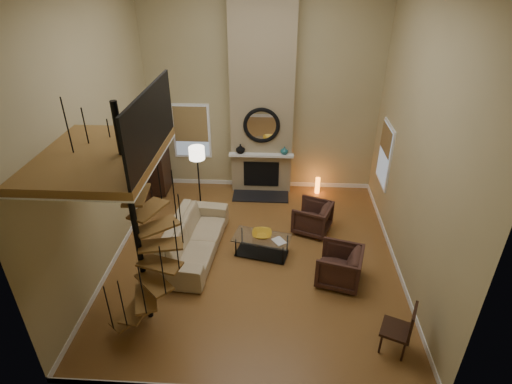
# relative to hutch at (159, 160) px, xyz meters

# --- Properties ---
(ground) EXTENTS (6.00, 6.50, 0.01)m
(ground) POSITION_rel_hutch_xyz_m (2.74, -2.76, -0.95)
(ground) COLOR #9E6B33
(ground) RESTS_ON ground
(back_wall) EXTENTS (6.00, 0.02, 5.50)m
(back_wall) POSITION_rel_hutch_xyz_m (2.74, 0.49, 1.80)
(back_wall) COLOR tan
(back_wall) RESTS_ON ground
(front_wall) EXTENTS (6.00, 0.02, 5.50)m
(front_wall) POSITION_rel_hutch_xyz_m (2.74, -6.01, 1.80)
(front_wall) COLOR tan
(front_wall) RESTS_ON ground
(left_wall) EXTENTS (0.02, 6.50, 5.50)m
(left_wall) POSITION_rel_hutch_xyz_m (-0.26, -2.76, 1.80)
(left_wall) COLOR tan
(left_wall) RESTS_ON ground
(right_wall) EXTENTS (0.02, 6.50, 5.50)m
(right_wall) POSITION_rel_hutch_xyz_m (5.74, -2.76, 1.80)
(right_wall) COLOR tan
(right_wall) RESTS_ON ground
(baseboard_back) EXTENTS (6.00, 0.02, 0.12)m
(baseboard_back) POSITION_rel_hutch_xyz_m (2.74, 0.48, -0.89)
(baseboard_back) COLOR white
(baseboard_back) RESTS_ON ground
(baseboard_left) EXTENTS (0.02, 6.50, 0.12)m
(baseboard_left) POSITION_rel_hutch_xyz_m (-0.25, -2.76, -0.89)
(baseboard_left) COLOR white
(baseboard_left) RESTS_ON ground
(baseboard_right) EXTENTS (0.02, 6.50, 0.12)m
(baseboard_right) POSITION_rel_hutch_xyz_m (5.73, -2.76, -0.89)
(baseboard_right) COLOR white
(baseboard_right) RESTS_ON ground
(chimney_breast) EXTENTS (1.60, 0.38, 5.50)m
(chimney_breast) POSITION_rel_hutch_xyz_m (2.74, 0.30, 1.80)
(chimney_breast) COLOR #948260
(chimney_breast) RESTS_ON ground
(hearth) EXTENTS (1.50, 0.60, 0.04)m
(hearth) POSITION_rel_hutch_xyz_m (2.74, -0.19, -0.93)
(hearth) COLOR black
(hearth) RESTS_ON ground
(firebox) EXTENTS (0.95, 0.02, 0.72)m
(firebox) POSITION_rel_hutch_xyz_m (2.74, 0.10, -0.40)
(firebox) COLOR black
(firebox) RESTS_ON chimney_breast
(mantel) EXTENTS (1.70, 0.18, 0.06)m
(mantel) POSITION_rel_hutch_xyz_m (2.74, 0.02, 0.20)
(mantel) COLOR white
(mantel) RESTS_ON chimney_breast
(mirror_frame) EXTENTS (0.94, 0.10, 0.94)m
(mirror_frame) POSITION_rel_hutch_xyz_m (2.74, 0.08, 1.00)
(mirror_frame) COLOR black
(mirror_frame) RESTS_ON chimney_breast
(mirror_disc) EXTENTS (0.80, 0.01, 0.80)m
(mirror_disc) POSITION_rel_hutch_xyz_m (2.74, 0.09, 1.00)
(mirror_disc) COLOR white
(mirror_disc) RESTS_ON chimney_breast
(vase_left) EXTENTS (0.24, 0.24, 0.25)m
(vase_left) POSITION_rel_hutch_xyz_m (2.19, 0.06, 0.35)
(vase_left) COLOR black
(vase_left) RESTS_ON mantel
(vase_right) EXTENTS (0.20, 0.20, 0.21)m
(vase_right) POSITION_rel_hutch_xyz_m (3.34, 0.06, 0.33)
(vase_right) COLOR #1A585E
(vase_right) RESTS_ON mantel
(window_back) EXTENTS (1.02, 0.06, 1.52)m
(window_back) POSITION_rel_hutch_xyz_m (0.84, 0.46, 0.67)
(window_back) COLOR white
(window_back) RESTS_ON back_wall
(window_right) EXTENTS (0.06, 1.02, 1.52)m
(window_right) POSITION_rel_hutch_xyz_m (5.72, -0.76, 0.68)
(window_right) COLOR white
(window_right) RESTS_ON right_wall
(entry_door) EXTENTS (0.10, 1.05, 2.16)m
(entry_door) POSITION_rel_hutch_xyz_m (-0.21, -0.96, 0.10)
(entry_door) COLOR white
(entry_door) RESTS_ON ground
(loft) EXTENTS (1.70, 2.20, 1.09)m
(loft) POSITION_rel_hutch_xyz_m (0.70, -4.56, 2.29)
(loft) COLOR brown
(loft) RESTS_ON left_wall
(spiral_stair) EXTENTS (1.47, 1.47, 4.06)m
(spiral_stair) POSITION_rel_hutch_xyz_m (0.96, -4.55, 0.83)
(spiral_stair) COLOR black
(spiral_stair) RESTS_ON ground
(hutch) EXTENTS (0.38, 0.81, 1.81)m
(hutch) POSITION_rel_hutch_xyz_m (0.00, 0.00, 0.00)
(hutch) COLOR black
(hutch) RESTS_ON ground
(sofa) EXTENTS (1.23, 2.65, 0.75)m
(sofa) POSITION_rel_hutch_xyz_m (1.39, -2.67, -0.55)
(sofa) COLOR tan
(sofa) RESTS_ON ground
(armchair_near) EXTENTS (1.05, 1.03, 0.74)m
(armchair_near) POSITION_rel_hutch_xyz_m (4.10, -1.71, -0.60)
(armchair_near) COLOR #40251D
(armchair_near) RESTS_ON ground
(armchair_far) EXTENTS (1.04, 1.03, 0.78)m
(armchair_far) POSITION_rel_hutch_xyz_m (4.53, -3.43, -0.60)
(armchair_far) COLOR #40251D
(armchair_far) RESTS_ON ground
(coffee_table) EXTENTS (1.32, 0.86, 0.45)m
(coffee_table) POSITION_rel_hutch_xyz_m (2.89, -2.66, -0.67)
(coffee_table) COLOR silver
(coffee_table) RESTS_ON ground
(bowl) EXTENTS (0.43, 0.43, 0.11)m
(bowl) POSITION_rel_hutch_xyz_m (2.89, -2.61, -0.45)
(bowl) COLOR gold
(bowl) RESTS_ON coffee_table
(book) EXTENTS (0.34, 0.36, 0.03)m
(book) POSITION_rel_hutch_xyz_m (3.24, -2.81, -0.49)
(book) COLOR gray
(book) RESTS_ON coffee_table
(floor_lamp) EXTENTS (0.38, 0.38, 1.70)m
(floor_lamp) POSITION_rel_hutch_xyz_m (1.22, -0.81, 0.46)
(floor_lamp) COLOR black
(floor_lamp) RESTS_ON ground
(accent_lamp) EXTENTS (0.13, 0.13, 0.45)m
(accent_lamp) POSITION_rel_hutch_xyz_m (4.28, 0.10, -0.70)
(accent_lamp) COLOR orange
(accent_lamp) RESTS_ON ground
(side_chair) EXTENTS (0.61, 0.61, 0.99)m
(side_chair) POSITION_rel_hutch_xyz_m (5.26, -5.08, -0.42)
(side_chair) COLOR black
(side_chair) RESTS_ON ground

